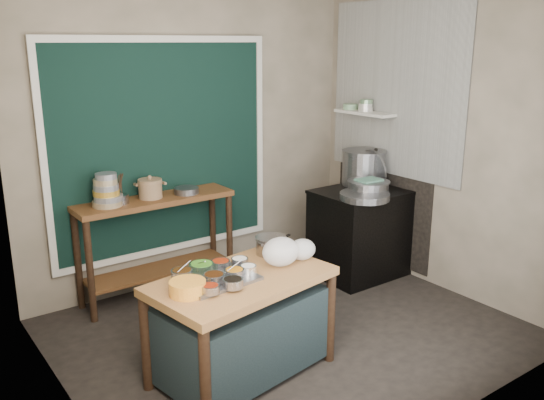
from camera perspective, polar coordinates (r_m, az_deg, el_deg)
floor at (r=4.88m, az=1.66°, el=-12.96°), size 3.50×3.00×0.02m
back_wall at (r=5.63m, az=-7.70°, el=6.02°), size 3.50×0.02×2.80m
left_wall at (r=3.61m, az=-20.84°, el=-0.19°), size 0.02×3.00×2.80m
right_wall at (r=5.62m, az=16.20°, el=5.53°), size 0.02×3.00×2.80m
curtain_panel at (r=5.45m, az=-10.72°, el=5.04°), size 2.10×0.02×1.90m
curtain_frame at (r=5.44m, az=-10.68°, el=5.03°), size 2.22×0.03×2.02m
tile_panel at (r=5.90m, az=12.12°, el=10.65°), size 0.02×1.70×1.70m
soot_patch at (r=6.17m, az=10.86°, el=0.04°), size 0.01×1.30×1.30m
wall_shelf at (r=6.05m, az=9.18°, el=8.53°), size 0.22×0.70×0.03m
prep_table at (r=4.15m, az=-2.99°, el=-12.39°), size 1.35×0.90×0.75m
back_counter at (r=5.43m, az=-11.30°, el=-4.61°), size 1.45×0.40×0.95m
stove_block at (r=5.91m, az=8.83°, el=-3.33°), size 0.90×0.68×0.85m
stove_top at (r=5.78m, az=9.01°, el=0.80°), size 0.92×0.69×0.03m
condiment_tray at (r=3.93m, az=-5.43°, el=-7.86°), size 0.54×0.40×0.02m
condiment_bowls at (r=3.91m, az=-5.84°, el=-7.32°), size 0.60×0.48×0.07m
yellow_basin at (r=3.75m, az=-8.36°, el=-8.59°), size 0.28×0.28×0.09m
saucepan at (r=4.38m, az=-0.12°, el=-4.50°), size 0.31×0.31×0.13m
plastic_bag_a at (r=4.14m, az=0.87°, el=-5.14°), size 0.33×0.30×0.21m
plastic_bag_b at (r=4.26m, az=3.01°, el=-4.91°), size 0.24×0.22×0.16m
bowl_stack at (r=5.09m, az=-16.04°, el=0.79°), size 0.25×0.25×0.29m
utensil_cup at (r=5.15m, az=-14.72°, el=0.10°), size 0.16×0.16×0.08m
ceramic_crock at (r=5.27m, az=-11.97°, el=1.01°), size 0.30×0.30×0.15m
wide_bowl at (r=5.37m, az=-8.47°, el=0.93°), size 0.28×0.28×0.06m
stock_pot at (r=5.97m, az=9.04°, el=3.19°), size 0.55×0.55×0.36m
pot_lid at (r=5.89m, az=10.04°, el=3.13°), size 0.17×0.41×0.39m
steamer at (r=5.62m, az=9.54°, el=1.22°), size 0.51×0.51×0.14m
green_cloth at (r=5.61m, az=9.57°, el=1.98°), size 0.24×0.19×0.02m
shallow_pan at (r=5.45m, az=9.17°, el=0.38°), size 0.59×0.59×0.06m
shelf_bowl_stack at (r=6.04m, az=9.28°, el=9.19°), size 0.15×0.15×0.12m
shelf_bowl_green at (r=6.20m, az=7.77°, el=9.15°), size 0.17×0.17×0.06m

